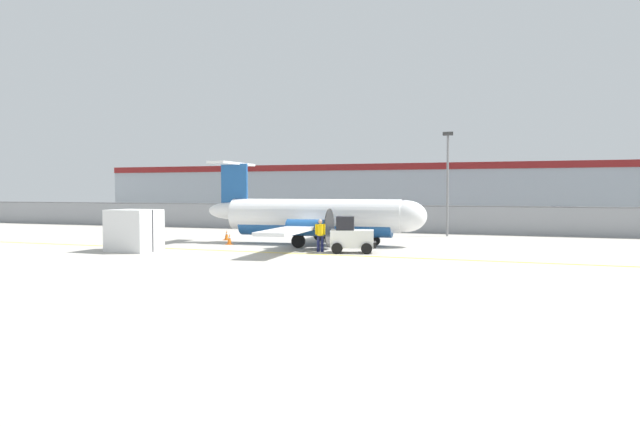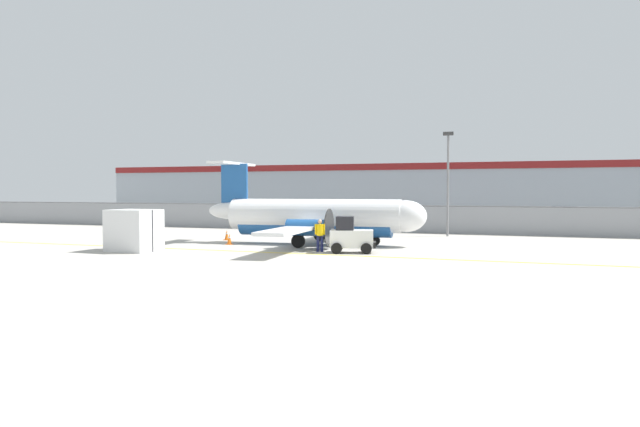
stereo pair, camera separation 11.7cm
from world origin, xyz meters
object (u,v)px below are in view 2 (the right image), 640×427
(traffic_cone_near_left, at_px, (227,235))
(parked_car_3, at_px, (428,214))
(parked_car_4, at_px, (490,217))
(apron_light_pole, at_px, (448,175))
(traffic_cone_near_right, at_px, (229,239))
(baggage_tug, at_px, (351,236))
(ground_crew_worker, at_px, (320,234))
(parked_car_2, at_px, (374,217))
(commuter_airplane, at_px, (318,218))
(cargo_container, at_px, (134,230))
(parked_car_0, at_px, (271,212))
(parked_car_5, at_px, (565,215))
(parked_car_1, at_px, (305,216))

(traffic_cone_near_left, bearing_deg, parked_car_3, 68.79)
(parked_car_4, distance_m, apron_light_pole, 11.35)
(traffic_cone_near_right, bearing_deg, baggage_tug, -13.23)
(traffic_cone_near_left, distance_m, parked_car_3, 25.78)
(ground_crew_worker, distance_m, apron_light_pole, 13.84)
(traffic_cone_near_right, distance_m, parked_car_4, 25.17)
(parked_car_3, bearing_deg, parked_car_2, -111.53)
(traffic_cone_near_left, bearing_deg, commuter_airplane, -7.33)
(parked_car_4, bearing_deg, apron_light_pole, -100.37)
(traffic_cone_near_right, bearing_deg, apron_light_pole, 42.27)
(cargo_container, bearing_deg, parked_car_0, 104.07)
(traffic_cone_near_left, height_order, parked_car_5, parked_car_5)
(parked_car_0, relative_size, apron_light_pole, 0.60)
(traffic_cone_near_right, relative_size, parked_car_2, 0.15)
(ground_crew_worker, bearing_deg, baggage_tug, -104.34)
(apron_light_pole, bearing_deg, parked_car_1, 149.18)
(traffic_cone_near_left, bearing_deg, parked_car_5, 50.01)
(commuter_airplane, distance_m, ground_crew_worker, 4.06)
(parked_car_0, height_order, parked_car_1, same)
(baggage_tug, height_order, ground_crew_worker, baggage_tug)
(parked_car_0, height_order, parked_car_3, same)
(baggage_tug, distance_m, parked_car_1, 23.05)
(parked_car_2, height_order, apron_light_pole, apron_light_pole)
(ground_crew_worker, xyz_separation_m, traffic_cone_near_left, (-7.98, 4.59, -0.64))
(commuter_airplane, relative_size, baggage_tug, 6.36)
(parked_car_2, bearing_deg, parked_car_5, 29.71)
(parked_car_2, distance_m, parked_car_4, 9.92)
(parked_car_1, height_order, parked_car_2, same)
(parked_car_3, bearing_deg, ground_crew_worker, -91.08)
(parked_car_3, bearing_deg, parked_car_5, 11.38)
(baggage_tug, distance_m, apron_light_pole, 13.26)
(traffic_cone_near_right, distance_m, apron_light_pole, 16.03)
(baggage_tug, height_order, traffic_cone_near_right, baggage_tug)
(baggage_tug, bearing_deg, traffic_cone_near_left, 141.02)
(ground_crew_worker, height_order, parked_car_3, same)
(traffic_cone_near_right, height_order, parked_car_5, parked_car_5)
(parked_car_2, relative_size, parked_car_3, 1.01)
(parked_car_5, bearing_deg, ground_crew_worker, -108.46)
(parked_car_3, xyz_separation_m, apron_light_pole, (3.76, -16.19, 3.41))
(traffic_cone_near_left, relative_size, apron_light_pole, 0.09)
(parked_car_0, bearing_deg, traffic_cone_near_right, 103.00)
(traffic_cone_near_left, distance_m, parked_car_0, 24.68)
(commuter_airplane, distance_m, parked_car_4, 21.21)
(commuter_airplane, xyz_separation_m, ground_crew_worker, (1.42, -3.75, -0.65))
(ground_crew_worker, relative_size, traffic_cone_near_right, 2.66)
(commuter_airplane, height_order, parked_car_0, commuter_airplane)
(parked_car_0, xyz_separation_m, parked_car_3, (16.82, 0.52, 0.00))
(parked_car_1, relative_size, apron_light_pole, 0.60)
(parked_car_0, bearing_deg, commuter_airplane, 113.81)
(commuter_airplane, relative_size, apron_light_pole, 2.21)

